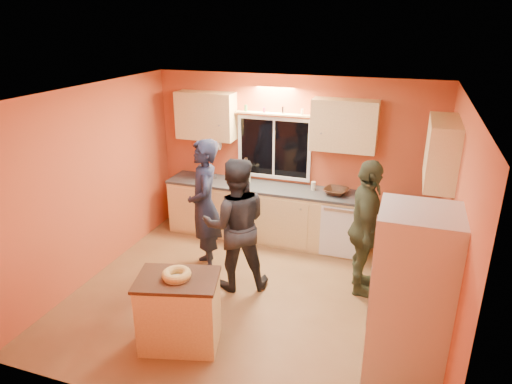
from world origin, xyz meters
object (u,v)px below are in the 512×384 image
at_px(refrigerator, 410,298).
at_px(person_center, 236,225).
at_px(island, 179,311).
at_px(person_left, 205,206).
at_px(person_right, 365,229).

bearing_deg(refrigerator, person_center, 154.87).
distance_m(island, person_left, 1.77).
distance_m(refrigerator, person_right, 1.53).
relative_size(island, person_center, 0.55).
relative_size(refrigerator, person_left, 0.95).
relative_size(island, person_left, 0.52).
height_order(person_center, person_right, person_right).
distance_m(island, person_right, 2.50).
bearing_deg(island, refrigerator, -7.69).
bearing_deg(person_right, person_left, 83.76).
distance_m(refrigerator, person_left, 3.06).
bearing_deg(island, person_right, 29.47).
bearing_deg(refrigerator, person_left, 154.07).
xyz_separation_m(refrigerator, person_left, (-2.76, 1.34, 0.05)).
distance_m(person_left, person_right, 2.19).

